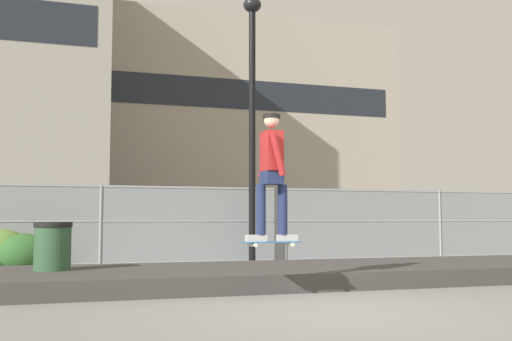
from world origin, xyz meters
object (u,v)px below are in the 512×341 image
skateboard (272,242)px  shrub_center (2,250)px  skater (272,168)px  shrub_right (24,253)px  trash_bin (52,255)px  street_lamp (252,95)px

skateboard → shrub_center: bearing=123.4°
skater → shrub_right: size_ratio=1.73×
trash_bin → skateboard: bearing=-39.2°
shrub_right → trash_bin: trash_bin is taller
skateboard → skater: bearing=97.1°
skateboard → trash_bin: trash_bin is taller
skateboard → street_lamp: 7.00m
skateboard → street_lamp: bearing=75.3°
skater → shrub_right: (-3.44, 5.51, -1.38)m
skateboard → street_lamp: (1.57, 5.98, 3.28)m
shrub_center → shrub_right: 0.63m
street_lamp → shrub_right: (-5.01, -0.47, -3.65)m
skateboard → shrub_center: shrub_center is taller
shrub_right → trash_bin: size_ratio=0.98×
trash_bin → street_lamp: bearing=39.7°
shrub_center → shrub_right: shrub_center is taller
shrub_center → trash_bin: bearing=-73.5°
skater → shrub_right: skater is taller
skateboard → trash_bin: size_ratio=0.78×
street_lamp → trash_bin: 6.73m
shrub_center → street_lamp: bearing=0.5°
shrub_center → trash_bin: 3.77m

